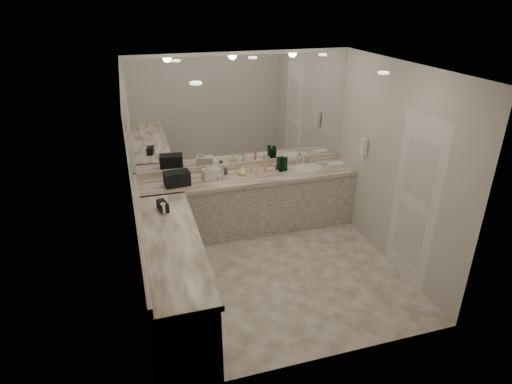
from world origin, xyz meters
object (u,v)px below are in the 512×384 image
object	(u,v)px
soap_bottle_a	(208,172)
soap_bottle_c	(242,171)
soap_bottle_b	(210,173)
black_toiletry_bag	(177,179)
hand_towel	(336,164)
wall_phone	(364,147)
cream_cosmetic_case	(211,174)
sink	(308,169)

from	to	relation	value
soap_bottle_a	soap_bottle_c	distance (m)	0.51
soap_bottle_a	soap_bottle_b	distance (m)	0.06
black_toiletry_bag	hand_towel	xyz separation A→B (m)	(2.45, 0.05, -0.08)
wall_phone	cream_cosmetic_case	distance (m)	2.19
wall_phone	soap_bottle_a	xyz separation A→B (m)	(-2.15, 0.48, -0.33)
wall_phone	sink	bearing A→B (deg)	140.43
soap_bottle_b	soap_bottle_c	distance (m)	0.47
hand_towel	wall_phone	bearing A→B (deg)	-73.74
sink	black_toiletry_bag	world-z (taller)	black_toiletry_bag
black_toiletry_bag	wall_phone	bearing A→B (deg)	-9.68
hand_towel	soap_bottle_a	distance (m)	2.01
hand_towel	soap_bottle_a	size ratio (longest dim) A/B	0.99
black_toiletry_bag	cream_cosmetic_case	distance (m)	0.50
soap_bottle_a	soap_bottle_c	world-z (taller)	soap_bottle_a
soap_bottle_a	wall_phone	bearing A→B (deg)	-12.67
sink	wall_phone	distance (m)	0.91
wall_phone	soap_bottle_b	world-z (taller)	wall_phone
sink	soap_bottle_a	bearing A→B (deg)	-179.40
hand_towel	soap_bottle_c	distance (m)	1.50
wall_phone	black_toiletry_bag	distance (m)	2.65
hand_towel	soap_bottle_b	xyz separation A→B (m)	(-1.97, 0.03, 0.08)
wall_phone	soap_bottle_a	distance (m)	2.23
cream_cosmetic_case	soap_bottle_b	distance (m)	0.03
soap_bottle_b	soap_bottle_c	world-z (taller)	soap_bottle_b
black_toiletry_bag	soap_bottle_a	distance (m)	0.44
soap_bottle_b	hand_towel	bearing A→B (deg)	-0.85
sink	wall_phone	world-z (taller)	wall_phone
wall_phone	cream_cosmetic_case	bearing A→B (deg)	165.90
soap_bottle_b	cream_cosmetic_case	bearing A→B (deg)	12.18
black_toiletry_bag	hand_towel	size ratio (longest dim) A/B	1.44
wall_phone	soap_bottle_c	distance (m)	1.77
sink	soap_bottle_b	size ratio (longest dim) A/B	2.24
soap_bottle_a	soap_bottle_c	xyz separation A→B (m)	(0.51, 0.04, -0.05)
black_toiletry_bag	soap_bottle_b	world-z (taller)	same
sink	soap_bottle_a	size ratio (longest dim) A/B	1.84
hand_towel	soap_bottle_b	bearing A→B (deg)	179.15
sink	soap_bottle_c	world-z (taller)	soap_bottle_c
wall_phone	cream_cosmetic_case	size ratio (longest dim) A/B	0.95
black_toiletry_bag	cream_cosmetic_case	xyz separation A→B (m)	(0.50, 0.08, -0.02)
sink	soap_bottle_b	xyz separation A→B (m)	(-1.51, 0.02, 0.10)
hand_towel	cream_cosmetic_case	bearing A→B (deg)	179.01
cream_cosmetic_case	wall_phone	bearing A→B (deg)	-26.96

